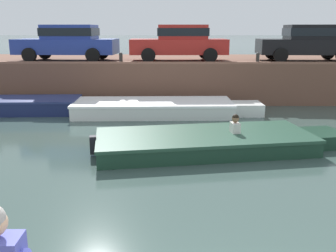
{
  "coord_description": "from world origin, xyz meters",
  "views": [
    {
      "loc": [
        -0.56,
        -2.7,
        3.04
      ],
      "look_at": [
        -0.66,
        4.35,
        1.22
      ],
      "focal_mm": 40.0,
      "sensor_mm": 36.0,
      "label": 1
    }
  ],
  "objects_px": {
    "mooring_bollard_mid": "(121,57)",
    "mooring_bollard_east": "(258,58)",
    "boat_moored_west_navy": "(4,106)",
    "motorboat_passing": "(214,141)",
    "car_leftmost_blue": "(68,41)",
    "car_left_inner_red": "(180,41)",
    "boat_moored_central_white": "(161,108)",
    "car_centre_black": "(308,41)"
  },
  "relations": [
    {
      "from": "car_leftmost_blue",
      "to": "mooring_bollard_east",
      "type": "bearing_deg",
      "value": -9.8
    },
    {
      "from": "car_leftmost_blue",
      "to": "mooring_bollard_mid",
      "type": "relative_size",
      "value": 9.93
    },
    {
      "from": "mooring_bollard_mid",
      "to": "car_leftmost_blue",
      "type": "bearing_deg",
      "value": 150.9
    },
    {
      "from": "car_left_inner_red",
      "to": "mooring_bollard_mid",
      "type": "distance_m",
      "value": 2.85
    },
    {
      "from": "car_centre_black",
      "to": "mooring_bollard_east",
      "type": "distance_m",
      "value": 2.88
    },
    {
      "from": "boat_moored_central_white",
      "to": "mooring_bollard_mid",
      "type": "height_order",
      "value": "mooring_bollard_mid"
    },
    {
      "from": "car_leftmost_blue",
      "to": "car_left_inner_red",
      "type": "height_order",
      "value": "same"
    },
    {
      "from": "car_left_inner_red",
      "to": "boat_moored_west_navy",
      "type": "bearing_deg",
      "value": -154.99
    },
    {
      "from": "car_centre_black",
      "to": "car_left_inner_red",
      "type": "bearing_deg",
      "value": 179.95
    },
    {
      "from": "boat_moored_central_white",
      "to": "mooring_bollard_mid",
      "type": "bearing_deg",
      "value": 130.67
    },
    {
      "from": "car_leftmost_blue",
      "to": "boat_moored_west_navy",
      "type": "bearing_deg",
      "value": -119.09
    },
    {
      "from": "motorboat_passing",
      "to": "mooring_bollard_mid",
      "type": "height_order",
      "value": "mooring_bollard_mid"
    },
    {
      "from": "boat_moored_west_navy",
      "to": "car_left_inner_red",
      "type": "height_order",
      "value": "car_left_inner_red"
    },
    {
      "from": "boat_moored_west_navy",
      "to": "boat_moored_central_white",
      "type": "distance_m",
      "value": 5.91
    },
    {
      "from": "motorboat_passing",
      "to": "car_centre_black",
      "type": "relative_size",
      "value": 1.6
    },
    {
      "from": "car_centre_black",
      "to": "mooring_bollard_east",
      "type": "height_order",
      "value": "car_centre_black"
    },
    {
      "from": "mooring_bollard_mid",
      "to": "mooring_bollard_east",
      "type": "bearing_deg",
      "value": 0.0
    },
    {
      "from": "boat_moored_west_navy",
      "to": "motorboat_passing",
      "type": "distance_m",
      "value": 8.6
    },
    {
      "from": "boat_moored_central_white",
      "to": "car_left_inner_red",
      "type": "height_order",
      "value": "car_left_inner_red"
    },
    {
      "from": "mooring_bollard_mid",
      "to": "mooring_bollard_east",
      "type": "relative_size",
      "value": 1.0
    },
    {
      "from": "boat_moored_central_white",
      "to": "car_centre_black",
      "type": "xyz_separation_m",
      "value": [
        6.31,
        3.36,
        2.29
      ]
    },
    {
      "from": "boat_moored_central_white",
      "to": "car_left_inner_red",
      "type": "xyz_separation_m",
      "value": [
        0.72,
        3.36,
        2.29
      ]
    },
    {
      "from": "boat_moored_central_white",
      "to": "mooring_bollard_east",
      "type": "height_order",
      "value": "mooring_bollard_east"
    },
    {
      "from": "boat_moored_west_navy",
      "to": "boat_moored_central_white",
      "type": "height_order",
      "value": "boat_moored_west_navy"
    },
    {
      "from": "boat_moored_central_white",
      "to": "motorboat_passing",
      "type": "height_order",
      "value": "motorboat_passing"
    },
    {
      "from": "motorboat_passing",
      "to": "car_left_inner_red",
      "type": "xyz_separation_m",
      "value": [
        -0.79,
        7.46,
        2.32
      ]
    },
    {
      "from": "car_leftmost_blue",
      "to": "mooring_bollard_east",
      "type": "xyz_separation_m",
      "value": [
        8.04,
        -1.39,
        -0.61
      ]
    },
    {
      "from": "boat_moored_west_navy",
      "to": "motorboat_passing",
      "type": "height_order",
      "value": "motorboat_passing"
    },
    {
      "from": "boat_moored_west_navy",
      "to": "mooring_bollard_east",
      "type": "distance_m",
      "value": 10.05
    },
    {
      "from": "car_left_inner_red",
      "to": "mooring_bollard_east",
      "type": "xyz_separation_m",
      "value": [
        3.13,
        -1.39,
        -0.61
      ]
    },
    {
      "from": "car_leftmost_blue",
      "to": "mooring_bollard_mid",
      "type": "distance_m",
      "value": 2.92
    },
    {
      "from": "motorboat_passing",
      "to": "mooring_bollard_mid",
      "type": "xyz_separation_m",
      "value": [
        -3.2,
        6.07,
        1.71
      ]
    },
    {
      "from": "boat_moored_west_navy",
      "to": "mooring_bollard_east",
      "type": "xyz_separation_m",
      "value": [
        9.76,
        1.7,
        1.66
      ]
    },
    {
      "from": "motorboat_passing",
      "to": "car_left_inner_red",
      "type": "height_order",
      "value": "car_left_inner_red"
    },
    {
      "from": "motorboat_passing",
      "to": "boat_moored_west_navy",
      "type": "bearing_deg",
      "value": 149.48
    },
    {
      "from": "boat_moored_west_navy",
      "to": "car_centre_black",
      "type": "bearing_deg",
      "value": 14.18
    },
    {
      "from": "car_left_inner_red",
      "to": "car_leftmost_blue",
      "type": "bearing_deg",
      "value": -179.95
    },
    {
      "from": "motorboat_passing",
      "to": "mooring_bollard_mid",
      "type": "distance_m",
      "value": 7.07
    },
    {
      "from": "mooring_bollard_mid",
      "to": "mooring_bollard_east",
      "type": "height_order",
      "value": "same"
    },
    {
      "from": "boat_moored_west_navy",
      "to": "car_centre_black",
      "type": "height_order",
      "value": "car_centre_black"
    },
    {
      "from": "car_centre_black",
      "to": "mooring_bollard_mid",
      "type": "distance_m",
      "value": 8.14
    },
    {
      "from": "mooring_bollard_mid",
      "to": "boat_moored_west_navy",
      "type": "bearing_deg",
      "value": -158.06
    }
  ]
}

